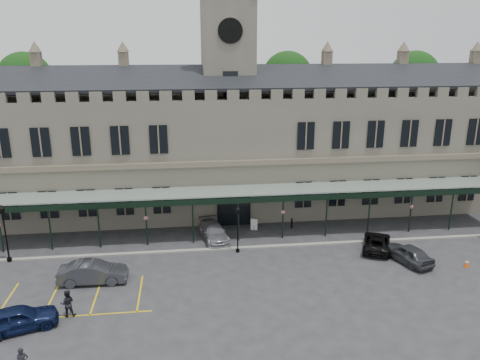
{
  "coord_description": "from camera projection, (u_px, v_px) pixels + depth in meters",
  "views": [
    {
      "loc": [
        -4.48,
        -31.02,
        17.17
      ],
      "look_at": [
        0.0,
        6.0,
        6.0
      ],
      "focal_mm": 35.0,
      "sensor_mm": 36.0,
      "label": 1
    }
  ],
  "objects": [
    {
      "name": "car_left_a",
      "position": [
        18.0,
        319.0,
        28.66
      ],
      "size": [
        5.0,
        3.25,
        1.58
      ],
      "primitive_type": "imported",
      "rotation": [
        0.0,
        0.0,
        1.9
      ],
      "color": "#0C1639",
      "rests_on": "ground"
    },
    {
      "name": "person_b",
      "position": [
        67.0,
        303.0,
        30.09
      ],
      "size": [
        0.98,
        0.8,
        1.84
      ],
      "primitive_type": "imported",
      "rotation": [
        0.0,
        0.0,
        3.27
      ],
      "color": "black",
      "rests_on": "ground"
    },
    {
      "name": "station_building",
      "position": [
        228.0,
        148.0,
        48.22
      ],
      "size": [
        60.0,
        10.36,
        17.3
      ],
      "color": "#5C584D",
      "rests_on": "ground"
    },
    {
      "name": "car_right_a",
      "position": [
        407.0,
        253.0,
        37.52
      ],
      "size": [
        3.23,
        4.78,
        1.51
      ],
      "primitive_type": "imported",
      "rotation": [
        0.0,
        0.0,
        3.5
      ],
      "color": "#34363B",
      "rests_on": "ground"
    },
    {
      "name": "parking_markings",
      "position": [
        50.0,
        302.0,
        31.9
      ],
      "size": [
        16.0,
        6.0,
        0.01
      ],
      "primitive_type": null,
      "color": "gold",
      "rests_on": "ground"
    },
    {
      "name": "sign_board",
      "position": [
        254.0,
        225.0,
        43.93
      ],
      "size": [
        0.62,
        0.26,
        1.11
      ],
      "rotation": [
        0.0,
        0.0,
        -0.35
      ],
      "color": "black",
      "rests_on": "ground"
    },
    {
      "name": "bollard_left",
      "position": [
        214.0,
        228.0,
        43.3
      ],
      "size": [
        0.17,
        0.17,
        0.96
      ],
      "primitive_type": "cylinder",
      "color": "black",
      "rests_on": "ground"
    },
    {
      "name": "ground",
      "position": [
        250.0,
        280.0,
        34.94
      ],
      "size": [
        140.0,
        140.0,
        0.0
      ],
      "primitive_type": "plane",
      "color": "#2D2D2F"
    },
    {
      "name": "tree_behind_right",
      "position": [
        414.0,
        77.0,
        57.8
      ],
      "size": [
        6.0,
        6.0,
        16.0
      ],
      "color": "#332314",
      "rests_on": "ground"
    },
    {
      "name": "canopy",
      "position": [
        238.0,
        214.0,
        41.35
      ],
      "size": [
        50.0,
        4.1,
        4.3
      ],
      "color": "#8C9E93",
      "rests_on": "ground"
    },
    {
      "name": "lamp_post_left",
      "position": [
        5.0,
        228.0,
        37.01
      ],
      "size": [
        0.46,
        0.46,
        4.88
      ],
      "color": "black",
      "rests_on": "ground"
    },
    {
      "name": "traffic_cone",
      "position": [
        467.0,
        263.0,
        36.85
      ],
      "size": [
        0.39,
        0.39,
        0.62
      ],
      "rotation": [
        0.0,
        0.0,
        0.22
      ],
      "color": "#E64D07",
      "rests_on": "ground"
    },
    {
      "name": "kerb",
      "position": [
        241.0,
        248.0,
        40.16
      ],
      "size": [
        60.0,
        0.4,
        0.12
      ],
      "primitive_type": "cube",
      "color": "gray",
      "rests_on": "ground"
    },
    {
      "name": "clock_tower",
      "position": [
        228.0,
        83.0,
        46.39
      ],
      "size": [
        5.6,
        5.6,
        24.8
      ],
      "color": "#5C584D",
      "rests_on": "ground"
    },
    {
      "name": "lamp_post_mid",
      "position": [
        238.0,
        225.0,
        38.79
      ],
      "size": [
        0.39,
        0.39,
        4.1
      ],
      "color": "black",
      "rests_on": "ground"
    },
    {
      "name": "car_left_b",
      "position": [
        93.0,
        272.0,
        34.32
      ],
      "size": [
        4.96,
        1.74,
        1.63
      ],
      "primitive_type": "imported",
      "rotation": [
        0.0,
        0.0,
        1.57
      ],
      "color": "#34363B",
      "rests_on": "ground"
    },
    {
      "name": "car_van",
      "position": [
        377.0,
        242.0,
        39.84
      ],
      "size": [
        3.88,
        5.16,
        1.3
      ],
      "primitive_type": "imported",
      "rotation": [
        0.0,
        0.0,
        2.72
      ],
      "color": "black",
      "rests_on": "ground"
    },
    {
      "name": "bollard_right",
      "position": [
        292.0,
        223.0,
        44.36
      ],
      "size": [
        0.17,
        0.17,
        0.97
      ],
      "primitive_type": "cylinder",
      "color": "black",
      "rests_on": "ground"
    },
    {
      "name": "car_taxi",
      "position": [
        214.0,
        232.0,
        41.92
      ],
      "size": [
        2.84,
        5.14,
        1.41
      ],
      "primitive_type": "imported",
      "rotation": [
        0.0,
        0.0,
        0.19
      ],
      "color": "#919398",
      "rests_on": "ground"
    },
    {
      "name": "tree_behind_mid",
      "position": [
        287.0,
        78.0,
        55.96
      ],
      "size": [
        6.0,
        6.0,
        16.0
      ],
      "color": "#332314",
      "rests_on": "ground"
    },
    {
      "name": "tree_behind_left",
      "position": [
        26.0,
        81.0,
        52.51
      ],
      "size": [
        6.0,
        6.0,
        16.0
      ],
      "color": "#332314",
      "rests_on": "ground"
    }
  ]
}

